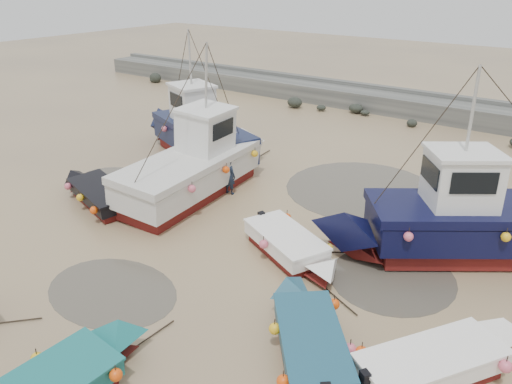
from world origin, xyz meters
TOP-DOWN VIEW (x-y plane):
  - ground at (0.00, 0.00)m, footprint 120.00×120.00m
  - seawall at (0.05, 21.99)m, footprint 60.00×4.92m
  - puddle_a at (-2.12, -2.42)m, footprint 4.33×4.33m
  - puddle_b at (4.40, 3.15)m, footprint 3.82×3.82m
  - puddle_c at (-8.76, 3.33)m, footprint 4.04×4.04m
  - puddle_d at (0.68, 8.97)m, footprint 6.59×6.59m
  - dinghy_2 at (0.25, -5.82)m, footprint 2.10×5.56m
  - dinghy_3 at (6.91, -0.16)m, footprint 3.71×5.18m
  - dinghy_4 at (-7.50, 1.37)m, footprint 5.85×2.74m
  - dinghy_5 at (1.28, 2.19)m, footprint 5.16×3.07m
  - dinghy_6 at (3.89, -1.19)m, footprint 4.12×4.72m
  - cabin_boat_0 at (-8.00, 7.98)m, footprint 9.79×5.34m
  - cabin_boat_1 at (-4.88, 4.62)m, footprint 3.26×10.47m
  - cabin_boat_2 at (5.71, 5.80)m, footprint 9.44×7.24m
  - person at (-3.73, 5.23)m, footprint 0.59×0.39m

SIDE VIEW (x-z plane):
  - ground at x=0.00m, z-range 0.00..0.00m
  - person at x=-3.73m, z-range -0.80..0.80m
  - puddle_a at x=-2.12m, z-range 0.00..0.01m
  - puddle_b at x=4.40m, z-range 0.00..0.01m
  - puddle_c at x=-8.76m, z-range 0.00..0.01m
  - puddle_d at x=0.68m, z-range 0.00..0.01m
  - dinghy_4 at x=-7.50m, z-range -0.16..1.26m
  - dinghy_3 at x=6.91m, z-range -0.16..1.26m
  - dinghy_6 at x=3.89m, z-range -0.16..1.27m
  - dinghy_2 at x=0.25m, z-range -0.16..1.27m
  - dinghy_5 at x=1.28m, z-range -0.15..1.27m
  - seawall at x=0.05m, z-range -0.12..1.38m
  - cabin_boat_2 at x=5.71m, z-range -1.79..4.43m
  - cabin_boat_1 at x=-4.88m, z-range -1.78..4.44m
  - cabin_boat_0 at x=-8.00m, z-range -1.77..4.45m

